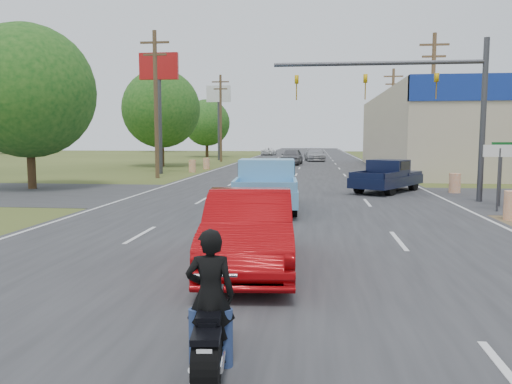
# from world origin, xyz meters

# --- Properties ---
(ground) EXTENTS (200.00, 200.00, 0.00)m
(ground) POSITION_xyz_m (0.00, 0.00, 0.00)
(ground) COLOR #38441B
(ground) RESTS_ON ground
(main_road) EXTENTS (15.00, 180.00, 0.02)m
(main_road) POSITION_xyz_m (0.00, 40.00, 0.01)
(main_road) COLOR #2D2D30
(main_road) RESTS_ON ground
(cross_road) EXTENTS (120.00, 10.00, 0.02)m
(cross_road) POSITION_xyz_m (0.00, 18.00, 0.01)
(cross_road) COLOR #2D2D30
(cross_road) RESTS_ON ground
(utility_pole_2) EXTENTS (2.00, 0.28, 10.00)m
(utility_pole_2) POSITION_xyz_m (9.50, 31.00, 5.32)
(utility_pole_2) COLOR #4C3823
(utility_pole_2) RESTS_ON ground
(utility_pole_3) EXTENTS (2.00, 0.28, 10.00)m
(utility_pole_3) POSITION_xyz_m (9.50, 49.00, 5.32)
(utility_pole_3) COLOR #4C3823
(utility_pole_3) RESTS_ON ground
(utility_pole_5) EXTENTS (2.00, 0.28, 10.00)m
(utility_pole_5) POSITION_xyz_m (-9.50, 28.00, 5.32)
(utility_pole_5) COLOR #4C3823
(utility_pole_5) RESTS_ON ground
(utility_pole_6) EXTENTS (2.00, 0.28, 10.00)m
(utility_pole_6) POSITION_xyz_m (-9.50, 52.00, 5.32)
(utility_pole_6) COLOR #4C3823
(utility_pole_6) RESTS_ON ground
(tree_0) EXTENTS (7.14, 7.14, 8.84)m
(tree_0) POSITION_xyz_m (-14.00, 20.00, 5.26)
(tree_0) COLOR #422D19
(tree_0) RESTS_ON ground
(tree_1) EXTENTS (7.56, 7.56, 9.36)m
(tree_1) POSITION_xyz_m (-13.50, 42.00, 5.57)
(tree_1) COLOR #422D19
(tree_1) RESTS_ON ground
(tree_2) EXTENTS (6.72, 6.72, 8.32)m
(tree_2) POSITION_xyz_m (-14.20, 66.00, 4.95)
(tree_2) COLOR #422D19
(tree_2) RESTS_ON ground
(tree_5) EXTENTS (7.98, 7.98, 9.88)m
(tree_5) POSITION_xyz_m (30.00, 95.00, 5.88)
(tree_5) COLOR #422D19
(tree_5) RESTS_ON ground
(tree_6) EXTENTS (8.82, 8.82, 10.92)m
(tree_6) POSITION_xyz_m (-30.00, 95.00, 6.51)
(tree_6) COLOR #422D19
(tree_6) RESTS_ON ground
(barrel_1) EXTENTS (0.56, 0.56, 1.00)m
(barrel_1) POSITION_xyz_m (8.40, 20.50, 0.50)
(barrel_1) COLOR orange
(barrel_1) RESTS_ON ground
(barrel_2) EXTENTS (0.56, 0.56, 1.00)m
(barrel_2) POSITION_xyz_m (-8.50, 34.00, 0.50)
(barrel_2) COLOR orange
(barrel_2) RESTS_ON ground
(barrel_3) EXTENTS (0.56, 0.56, 1.00)m
(barrel_3) POSITION_xyz_m (-8.20, 38.00, 0.50)
(barrel_3) COLOR orange
(barrel_3) RESTS_ON ground
(pole_sign_left_near) EXTENTS (3.00, 0.35, 9.20)m
(pole_sign_left_near) POSITION_xyz_m (-10.50, 32.00, 7.17)
(pole_sign_left_near) COLOR #3F3F44
(pole_sign_left_near) RESTS_ON ground
(pole_sign_left_far) EXTENTS (3.00, 0.35, 9.20)m
(pole_sign_left_far) POSITION_xyz_m (-10.50, 56.00, 7.17)
(pole_sign_left_far) COLOR #3F3F44
(pole_sign_left_far) RESTS_ON ground
(lane_sign) EXTENTS (1.20, 0.08, 2.52)m
(lane_sign) POSITION_xyz_m (8.20, 14.00, 1.90)
(lane_sign) COLOR #3F3F44
(lane_sign) RESTS_ON ground
(street_name_sign) EXTENTS (0.80, 0.08, 2.61)m
(street_name_sign) POSITION_xyz_m (8.80, 15.50, 1.61)
(street_name_sign) COLOR #3F3F44
(street_name_sign) RESTS_ON ground
(signal_mast) EXTENTS (9.12, 0.40, 7.00)m
(signal_mast) POSITION_xyz_m (5.82, 17.00, 4.80)
(signal_mast) COLOR #3F3F44
(signal_mast) RESTS_ON ground
(red_convertible) EXTENTS (2.17, 5.16, 1.66)m
(red_convertible) POSITION_xyz_m (-0.03, 4.72, 0.83)
(red_convertible) COLOR #9D070A
(red_convertible) RESTS_ON ground
(motorcycle) EXTENTS (0.62, 1.95, 0.99)m
(motorcycle) POSITION_xyz_m (0.10, 0.08, 0.44)
(motorcycle) COLOR black
(motorcycle) RESTS_ON ground
(rider) EXTENTS (0.63, 0.45, 1.62)m
(rider) POSITION_xyz_m (0.09, 0.12, 0.81)
(rider) COLOR black
(rider) RESTS_ON ground
(blue_pickup) EXTENTS (2.65, 6.04, 1.96)m
(blue_pickup) POSITION_xyz_m (-0.51, 13.71, 0.99)
(blue_pickup) COLOR black
(blue_pickup) RESTS_ON ground
(navy_pickup) EXTENTS (4.27, 5.29, 1.67)m
(navy_pickup) POSITION_xyz_m (5.12, 20.60, 0.84)
(navy_pickup) COLOR black
(navy_pickup) RESTS_ON ground
(distant_car_grey) EXTENTS (2.38, 5.13, 1.70)m
(distant_car_grey) POSITION_xyz_m (-0.97, 46.12, 0.85)
(distant_car_grey) COLOR #5E5D63
(distant_car_grey) RESTS_ON ground
(distant_car_silver) EXTENTS (2.77, 5.56, 1.55)m
(distant_car_silver) POSITION_xyz_m (1.38, 54.78, 0.78)
(distant_car_silver) COLOR #A5A5A9
(distant_car_silver) RESTS_ON ground
(distant_car_white) EXTENTS (2.43, 4.41, 1.17)m
(distant_car_white) POSITION_xyz_m (-5.82, 74.02, 0.59)
(distant_car_white) COLOR white
(distant_car_white) RESTS_ON ground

